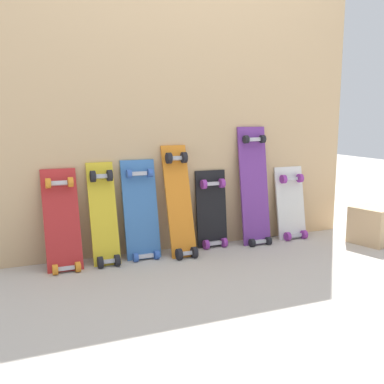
{
  "coord_description": "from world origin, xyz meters",
  "views": [
    {
      "loc": [
        -1.11,
        -2.72,
        0.89
      ],
      "look_at": [
        0.0,
        -0.07,
        0.4
      ],
      "focal_mm": 42.26,
      "sensor_mm": 36.0,
      "label": 1
    }
  ],
  "objects_px": {
    "wooden_crate": "(373,225)",
    "skateboard_yellow": "(104,219)",
    "skateboard_blue": "(141,215)",
    "skateboard_red": "(62,225)",
    "skateboard_purple": "(255,191)",
    "skateboard_black": "(212,213)",
    "skateboard_white": "(291,207)",
    "skateboard_orange": "(180,206)"
  },
  "relations": [
    {
      "from": "skateboard_black",
      "to": "skateboard_yellow",
      "type": "bearing_deg",
      "value": -175.25
    },
    {
      "from": "skateboard_yellow",
      "to": "skateboard_purple",
      "type": "height_order",
      "value": "skateboard_purple"
    },
    {
      "from": "skateboard_yellow",
      "to": "skateboard_black",
      "type": "bearing_deg",
      "value": 4.75
    },
    {
      "from": "skateboard_yellow",
      "to": "skateboard_orange",
      "type": "relative_size",
      "value": 0.88
    },
    {
      "from": "skateboard_white",
      "to": "wooden_crate",
      "type": "relative_size",
      "value": 2.28
    },
    {
      "from": "skateboard_purple",
      "to": "skateboard_blue",
      "type": "bearing_deg",
      "value": -179.66
    },
    {
      "from": "skateboard_red",
      "to": "skateboard_purple",
      "type": "xyz_separation_m",
      "value": [
        1.31,
        0.03,
        0.12
      ]
    },
    {
      "from": "skateboard_black",
      "to": "wooden_crate",
      "type": "height_order",
      "value": "skateboard_black"
    },
    {
      "from": "skateboard_orange",
      "to": "skateboard_purple",
      "type": "xyz_separation_m",
      "value": [
        0.58,
        0.05,
        0.05
      ]
    },
    {
      "from": "skateboard_yellow",
      "to": "skateboard_black",
      "type": "xyz_separation_m",
      "value": [
        0.75,
        0.06,
        -0.04
      ]
    },
    {
      "from": "skateboard_black",
      "to": "skateboard_purple",
      "type": "relative_size",
      "value": 0.66
    },
    {
      "from": "skateboard_orange",
      "to": "skateboard_black",
      "type": "bearing_deg",
      "value": 16.71
    },
    {
      "from": "skateboard_orange",
      "to": "skateboard_white",
      "type": "bearing_deg",
      "value": 3.74
    },
    {
      "from": "skateboard_black",
      "to": "skateboard_purple",
      "type": "bearing_deg",
      "value": -6.28
    },
    {
      "from": "skateboard_yellow",
      "to": "skateboard_purple",
      "type": "relative_size",
      "value": 0.76
    },
    {
      "from": "skateboard_white",
      "to": "skateboard_black",
      "type": "bearing_deg",
      "value": 178.07
    },
    {
      "from": "skateboard_orange",
      "to": "wooden_crate",
      "type": "xyz_separation_m",
      "value": [
        1.35,
        -0.29,
        -0.19
      ]
    },
    {
      "from": "wooden_crate",
      "to": "skateboard_yellow",
      "type": "bearing_deg",
      "value": 170.54
    },
    {
      "from": "wooden_crate",
      "to": "skateboard_purple",
      "type": "bearing_deg",
      "value": 156.58
    },
    {
      "from": "skateboard_orange",
      "to": "wooden_crate",
      "type": "distance_m",
      "value": 1.39
    },
    {
      "from": "skateboard_black",
      "to": "wooden_crate",
      "type": "bearing_deg",
      "value": -18.79
    },
    {
      "from": "skateboard_red",
      "to": "skateboard_orange",
      "type": "height_order",
      "value": "skateboard_orange"
    },
    {
      "from": "skateboard_yellow",
      "to": "skateboard_white",
      "type": "distance_m",
      "value": 1.38
    },
    {
      "from": "skateboard_red",
      "to": "skateboard_white",
      "type": "xyz_separation_m",
      "value": [
        1.63,
        0.05,
        -0.03
      ]
    },
    {
      "from": "skateboard_yellow",
      "to": "skateboard_orange",
      "type": "xyz_separation_m",
      "value": [
        0.48,
        -0.02,
        0.05
      ]
    },
    {
      "from": "skateboard_yellow",
      "to": "skateboard_black",
      "type": "distance_m",
      "value": 0.75
    },
    {
      "from": "skateboard_orange",
      "to": "skateboard_yellow",
      "type": "bearing_deg",
      "value": 177.94
    },
    {
      "from": "skateboard_purple",
      "to": "wooden_crate",
      "type": "relative_size",
      "value": 3.43
    },
    {
      "from": "skateboard_black",
      "to": "skateboard_purple",
      "type": "xyz_separation_m",
      "value": [
        0.31,
        -0.03,
        0.14
      ]
    },
    {
      "from": "wooden_crate",
      "to": "skateboard_red",
      "type": "bearing_deg",
      "value": 171.8
    },
    {
      "from": "skateboard_black",
      "to": "wooden_crate",
      "type": "distance_m",
      "value": 1.14
    },
    {
      "from": "skateboard_yellow",
      "to": "skateboard_blue",
      "type": "distance_m",
      "value": 0.24
    },
    {
      "from": "skateboard_blue",
      "to": "wooden_crate",
      "type": "distance_m",
      "value": 1.63
    },
    {
      "from": "skateboard_blue",
      "to": "skateboard_orange",
      "type": "bearing_deg",
      "value": -9.44
    },
    {
      "from": "skateboard_purple",
      "to": "skateboard_black",
      "type": "bearing_deg",
      "value": 173.72
    },
    {
      "from": "skateboard_yellow",
      "to": "wooden_crate",
      "type": "xyz_separation_m",
      "value": [
        1.83,
        -0.3,
        -0.14
      ]
    },
    {
      "from": "skateboard_black",
      "to": "skateboard_white",
      "type": "height_order",
      "value": "skateboard_black"
    },
    {
      "from": "skateboard_blue",
      "to": "wooden_crate",
      "type": "xyz_separation_m",
      "value": [
        1.59,
        -0.33,
        -0.14
      ]
    },
    {
      "from": "skateboard_orange",
      "to": "skateboard_purple",
      "type": "relative_size",
      "value": 0.87
    },
    {
      "from": "skateboard_purple",
      "to": "skateboard_red",
      "type": "bearing_deg",
      "value": -178.52
    },
    {
      "from": "skateboard_red",
      "to": "skateboard_blue",
      "type": "height_order",
      "value": "skateboard_blue"
    },
    {
      "from": "skateboard_yellow",
      "to": "skateboard_blue",
      "type": "relative_size",
      "value": 0.98
    }
  ]
}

